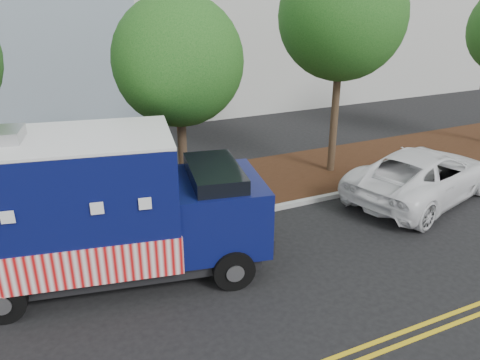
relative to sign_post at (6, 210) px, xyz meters
name	(u,v)px	position (x,y,z in m)	size (l,w,h in m)	color
ground	(186,257)	(3.87, -2.04, -1.20)	(120.00, 120.00, 0.00)	black
curb	(169,230)	(3.87, -0.64, -1.12)	(120.00, 0.18, 0.15)	#9E9E99
mulch_strip	(149,201)	(3.87, 1.46, -1.12)	(120.00, 4.00, 0.15)	black
tree_b	(178,61)	(4.77, 0.61, 3.20)	(3.56, 3.56, 6.19)	#38281C
tree_c	(342,17)	(10.50, 1.18, 4.20)	(4.11, 4.11, 7.47)	#38281C
sign_post	(6,210)	(0.00, 0.00, 0.00)	(0.06, 0.06, 2.40)	#473828
food_truck	(94,213)	(1.84, -2.06, 0.45)	(7.26, 3.80, 3.64)	black
white_car	(423,174)	(11.85, -1.81, -0.40)	(2.66, 5.77, 1.60)	white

